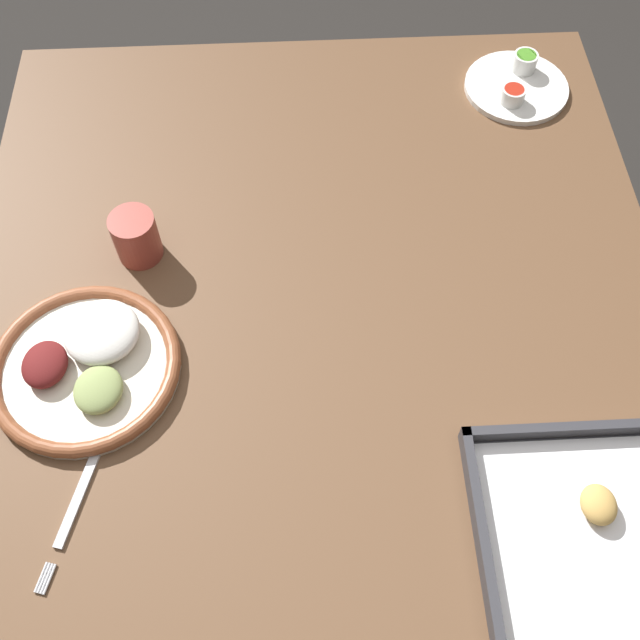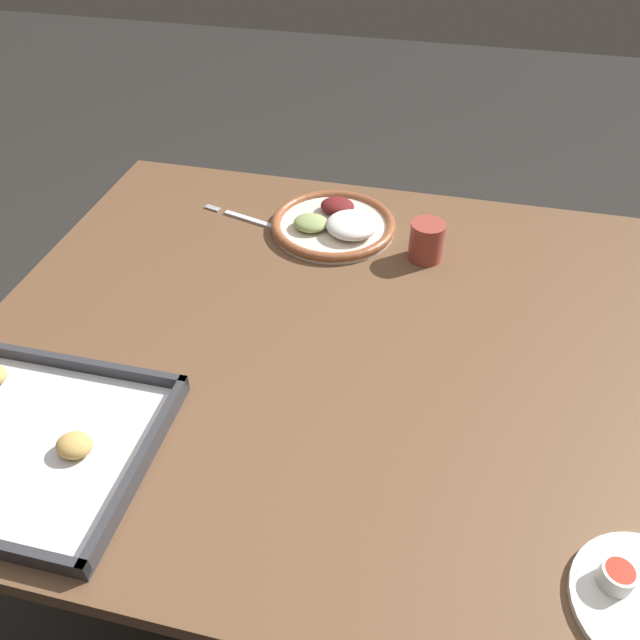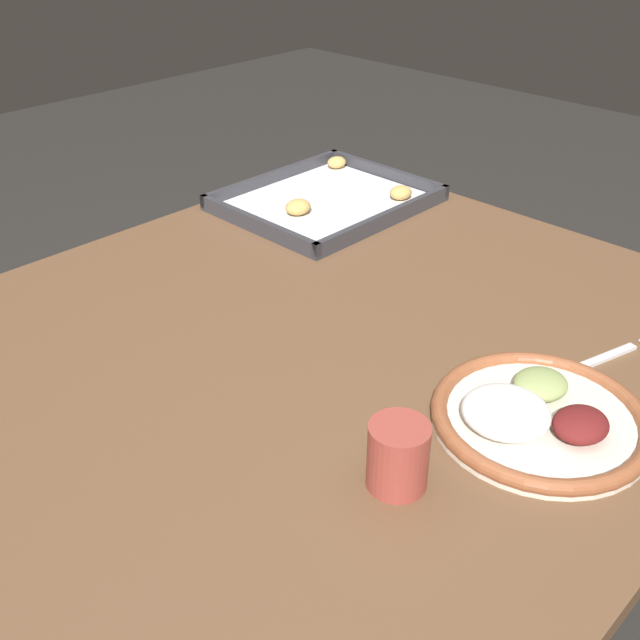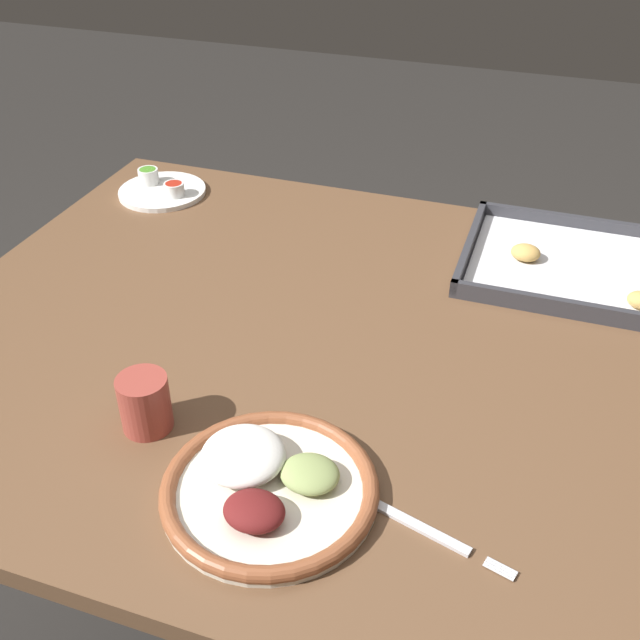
{
  "view_description": "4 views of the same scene",
  "coord_description": "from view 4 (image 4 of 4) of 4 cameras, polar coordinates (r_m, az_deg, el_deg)",
  "views": [
    {
      "loc": [
        0.55,
        -0.03,
        1.65
      ],
      "look_at": [
        0.02,
        0.0,
        0.78
      ],
      "focal_mm": 42.0,
      "sensor_mm": 36.0,
      "label": 1
    },
    {
      "loc": [
        -0.16,
        0.76,
        1.47
      ],
      "look_at": [
        0.02,
        0.0,
        0.78
      ],
      "focal_mm": 35.0,
      "sensor_mm": 36.0,
      "label": 2
    },
    {
      "loc": [
        -0.61,
        -0.62,
        1.32
      ],
      "look_at": [
        0.02,
        0.0,
        0.78
      ],
      "focal_mm": 42.0,
      "sensor_mm": 36.0,
      "label": 3
    },
    {
      "loc": [
        0.32,
        -0.87,
        1.43
      ],
      "look_at": [
        0.02,
        0.0,
        0.78
      ],
      "focal_mm": 42.0,
      "sensor_mm": 36.0,
      "label": 4
    }
  ],
  "objects": [
    {
      "name": "ground_plane",
      "position": [
        1.7,
        -0.69,
        -21.89
      ],
      "size": [
        8.0,
        8.0,
        0.0
      ],
      "primitive_type": "plane",
      "color": "#282623"
    },
    {
      "name": "dining_table",
      "position": [
        1.21,
        -0.9,
        -4.81
      ],
      "size": [
        1.19,
        1.02,
        0.75
      ],
      "color": "brown",
      "rests_on": "ground_plane"
    },
    {
      "name": "dinner_plate",
      "position": [
        0.9,
        -4.06,
        -12.42
      ],
      "size": [
        0.26,
        0.26,
        0.05
      ],
      "color": "beige",
      "rests_on": "dining_table"
    },
    {
      "name": "fork",
      "position": [
        0.88,
        7.51,
        -15.32
      ],
      "size": [
        0.21,
        0.07,
        0.0
      ],
      "rotation": [
        0.0,
        0.0,
        -0.28
      ],
      "color": "silver",
      "rests_on": "dining_table"
    },
    {
      "name": "saucer_plate",
      "position": [
        1.6,
        -11.97,
        9.76
      ],
      "size": [
        0.18,
        0.18,
        0.04
      ],
      "color": "white",
      "rests_on": "dining_table"
    },
    {
      "name": "baking_tray",
      "position": [
        1.37,
        18.9,
        3.94
      ],
      "size": [
        0.37,
        0.31,
        0.04
      ],
      "color": "#333338",
      "rests_on": "dining_table"
    },
    {
      "name": "drinking_cup",
      "position": [
        0.99,
        -13.21,
        -6.18
      ],
      "size": [
        0.07,
        0.07,
        0.08
      ],
      "color": "#993D33",
      "rests_on": "dining_table"
    }
  ]
}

